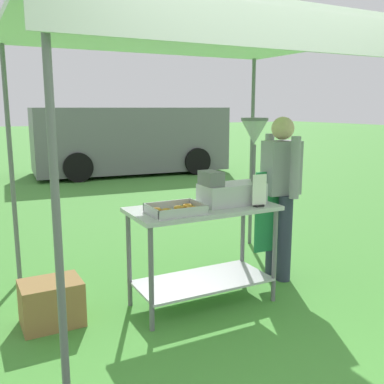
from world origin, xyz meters
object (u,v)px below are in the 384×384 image
donut_fryer (236,176)px  stall_canopy (198,41)px  donut_cart (203,235)px  donut_tray (176,210)px  menu_sign (259,193)px  vendor (280,190)px  van_grey (130,139)px  supply_crate (51,303)px

donut_fryer → stall_canopy: bearing=161.4°
donut_cart → donut_fryer: size_ratio=1.71×
donut_tray → menu_sign: bearing=-8.9°
donut_cart → menu_sign: bearing=-26.3°
vendor → donut_cart: bearing=-168.7°
van_grey → donut_cart: bearing=-105.3°
stall_canopy → donut_cart: size_ratio=2.33×
vendor → supply_crate: bearing=179.5°
donut_cart → van_grey: bearing=74.7°
menu_sign → van_grey: bearing=78.0°
stall_canopy → van_grey: (2.14, 7.70, -1.35)m
stall_canopy → menu_sign: stall_canopy is taller
donut_cart → donut_fryer: 0.59m
stall_canopy → supply_crate: size_ratio=6.28×
donut_cart → van_grey: van_grey is taller
donut_cart → donut_tray: bearing=-161.8°
donut_cart → donut_tray: (-0.30, -0.10, 0.27)m
donut_cart → vendor: vendor is taller
stall_canopy → van_grey: size_ratio=0.59×
stall_canopy → menu_sign: (0.43, -0.31, -1.24)m
menu_sign → vendor: vendor is taller
menu_sign → van_grey: van_grey is taller
donut_tray → stall_canopy: bearing=33.4°
donut_cart → vendor: (0.97, 0.19, 0.28)m
donut_fryer → menu_sign: bearing=-62.8°
stall_canopy → donut_cart: 1.61m
donut_cart → donut_tray: donut_tray is taller
donut_fryer → supply_crate: donut_fryer is taller
donut_cart → supply_crate: size_ratio=2.69×
donut_cart → van_grey: 8.09m
donut_fryer → vendor: vendor is taller
menu_sign → supply_crate: 1.91m
donut_cart → supply_crate: donut_cart is taller
supply_crate → van_grey: size_ratio=0.09×
donut_tray → vendor: size_ratio=0.27×
donut_cart → donut_fryer: donut_fryer is taller
donut_tray → vendor: 1.30m
supply_crate → donut_cart: bearing=-9.8°
donut_tray → supply_crate: size_ratio=0.92×
stall_canopy → supply_crate: stall_canopy is taller
stall_canopy → vendor: 1.64m
donut_tray → donut_fryer: size_ratio=0.58×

